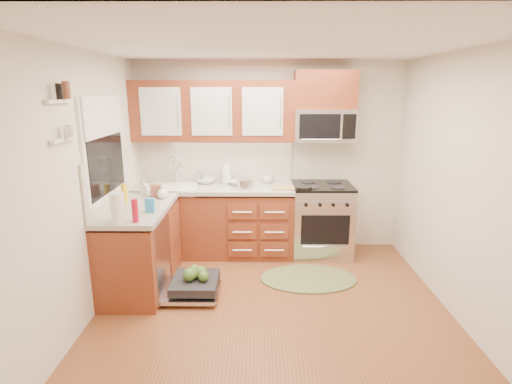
{
  "coord_description": "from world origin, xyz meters",
  "views": [
    {
      "loc": [
        -0.14,
        -3.57,
        2.14
      ],
      "look_at": [
        -0.18,
        0.85,
        1.0
      ],
      "focal_mm": 28.0,
      "sensor_mm": 36.0,
      "label": 1
    }
  ],
  "objects_px": {
    "skillet": "(303,188)",
    "microwave": "(324,125)",
    "stock_pot": "(245,184)",
    "bowl_b": "(205,181)",
    "cutting_board": "(285,188)",
    "cup": "(268,179)",
    "rug": "(308,279)",
    "upper_cabinets": "(213,111)",
    "bowl_a": "(239,183)",
    "dishwasher": "(192,286)",
    "sink": "(174,196)",
    "range": "(321,220)",
    "paper_towel_roll": "(117,208)"
  },
  "relations": [
    {
      "from": "microwave",
      "to": "rug",
      "type": "distance_m",
      "value": 1.92
    },
    {
      "from": "rug",
      "to": "paper_towel_roll",
      "type": "height_order",
      "value": "paper_towel_roll"
    },
    {
      "from": "dishwasher",
      "to": "rug",
      "type": "xyz_separation_m",
      "value": [
        1.29,
        0.37,
        -0.09
      ]
    },
    {
      "from": "upper_cabinets",
      "to": "microwave",
      "type": "bearing_deg",
      "value": -1.02
    },
    {
      "from": "paper_towel_roll",
      "to": "rug",
      "type": "bearing_deg",
      "value": 20.01
    },
    {
      "from": "upper_cabinets",
      "to": "paper_towel_roll",
      "type": "bearing_deg",
      "value": -114.78
    },
    {
      "from": "microwave",
      "to": "upper_cabinets",
      "type": "bearing_deg",
      "value": 178.98
    },
    {
      "from": "cup",
      "to": "bowl_a",
      "type": "bearing_deg",
      "value": -161.66
    },
    {
      "from": "bowl_b",
      "to": "dishwasher",
      "type": "bearing_deg",
      "value": -90.21
    },
    {
      "from": "dishwasher",
      "to": "cup",
      "type": "relative_size",
      "value": 5.08
    },
    {
      "from": "dishwasher",
      "to": "paper_towel_roll",
      "type": "distance_m",
      "value": 1.18
    },
    {
      "from": "stock_pot",
      "to": "bowl_b",
      "type": "relative_size",
      "value": 0.87
    },
    {
      "from": "upper_cabinets",
      "to": "microwave",
      "type": "height_order",
      "value": "upper_cabinets"
    },
    {
      "from": "microwave",
      "to": "bowl_a",
      "type": "height_order",
      "value": "microwave"
    },
    {
      "from": "sink",
      "to": "skillet",
      "type": "height_order",
      "value": "skillet"
    },
    {
      "from": "sink",
      "to": "paper_towel_roll",
      "type": "xyz_separation_m",
      "value": [
        -0.21,
        -1.44,
        0.27
      ]
    },
    {
      "from": "rug",
      "to": "bowl_a",
      "type": "relative_size",
      "value": 4.58
    },
    {
      "from": "sink",
      "to": "stock_pot",
      "type": "xyz_separation_m",
      "value": [
        0.93,
        -0.11,
        0.19
      ]
    },
    {
      "from": "cutting_board",
      "to": "paper_towel_roll",
      "type": "relative_size",
      "value": 1.09
    },
    {
      "from": "skillet",
      "to": "sink",
      "type": "bearing_deg",
      "value": 171.72
    },
    {
      "from": "dishwasher",
      "to": "cup",
      "type": "bearing_deg",
      "value": 57.99
    },
    {
      "from": "range",
      "to": "cup",
      "type": "height_order",
      "value": "cup"
    },
    {
      "from": "upper_cabinets",
      "to": "sink",
      "type": "distance_m",
      "value": 1.21
    },
    {
      "from": "microwave",
      "to": "bowl_b",
      "type": "distance_m",
      "value": 1.7
    },
    {
      "from": "dishwasher",
      "to": "cutting_board",
      "type": "relative_size",
      "value": 2.23
    },
    {
      "from": "bowl_a",
      "to": "bowl_b",
      "type": "relative_size",
      "value": 1.0
    },
    {
      "from": "upper_cabinets",
      "to": "bowl_a",
      "type": "bearing_deg",
      "value": -11.39
    },
    {
      "from": "range",
      "to": "bowl_b",
      "type": "relative_size",
      "value": 3.91
    },
    {
      "from": "skillet",
      "to": "stock_pot",
      "type": "height_order",
      "value": "stock_pot"
    },
    {
      "from": "cutting_board",
      "to": "bowl_a",
      "type": "bearing_deg",
      "value": 159.82
    },
    {
      "from": "dishwasher",
      "to": "bowl_b",
      "type": "distance_m",
      "value": 1.56
    },
    {
      "from": "range",
      "to": "bowl_b",
      "type": "distance_m",
      "value": 1.62
    },
    {
      "from": "dishwasher",
      "to": "skillet",
      "type": "distance_m",
      "value": 1.77
    },
    {
      "from": "paper_towel_roll",
      "to": "stock_pot",
      "type": "bearing_deg",
      "value": 49.2
    },
    {
      "from": "cutting_board",
      "to": "cup",
      "type": "xyz_separation_m",
      "value": [
        -0.21,
        0.34,
        0.04
      ]
    },
    {
      "from": "upper_cabinets",
      "to": "stock_pot",
      "type": "relative_size",
      "value": 9.66
    },
    {
      "from": "dishwasher",
      "to": "bowl_a",
      "type": "distance_m",
      "value": 1.55
    },
    {
      "from": "sink",
      "to": "upper_cabinets",
      "type": "bearing_deg",
      "value": 16.45
    },
    {
      "from": "range",
      "to": "rug",
      "type": "distance_m",
      "value": 0.92
    },
    {
      "from": "range",
      "to": "stock_pot",
      "type": "xyz_separation_m",
      "value": [
        -1.0,
        -0.12,
        0.51
      ]
    },
    {
      "from": "dishwasher",
      "to": "rug",
      "type": "relative_size",
      "value": 0.63
    },
    {
      "from": "sink",
      "to": "skillet",
      "type": "bearing_deg",
      "value": -8.28
    },
    {
      "from": "microwave",
      "to": "skillet",
      "type": "height_order",
      "value": "microwave"
    },
    {
      "from": "skillet",
      "to": "rug",
      "type": "bearing_deg",
      "value": -86.22
    },
    {
      "from": "upper_cabinets",
      "to": "microwave",
      "type": "distance_m",
      "value": 1.42
    },
    {
      "from": "cutting_board",
      "to": "cup",
      "type": "height_order",
      "value": "cup"
    },
    {
      "from": "rug",
      "to": "paper_towel_roll",
      "type": "bearing_deg",
      "value": -159.99
    },
    {
      "from": "microwave",
      "to": "paper_towel_roll",
      "type": "relative_size",
      "value": 2.65
    },
    {
      "from": "skillet",
      "to": "microwave",
      "type": "bearing_deg",
      "value": 52.88
    },
    {
      "from": "range",
      "to": "skillet",
      "type": "relative_size",
      "value": 4.49
    }
  ]
}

